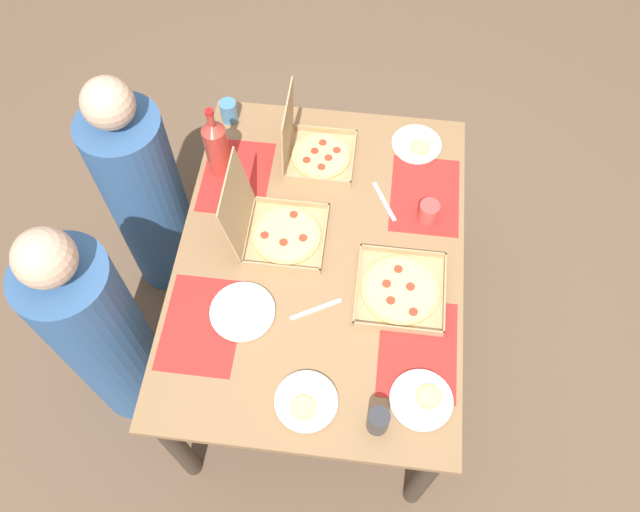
{
  "coord_description": "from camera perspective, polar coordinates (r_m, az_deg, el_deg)",
  "views": [
    {
      "loc": [
        -1.14,
        -0.14,
        2.76
      ],
      "look_at": [
        0.0,
        0.0,
        0.77
      ],
      "focal_mm": 35.67,
      "sensor_mm": 36.0,
      "label": 1
    }
  ],
  "objects": [
    {
      "name": "placemat_far_left",
      "position": [
        2.21,
        -10.54,
        -6.07
      ],
      "size": [
        0.36,
        0.26,
        0.0
      ],
      "primitive_type": "cube",
      "color": "red",
      "rests_on": "dining_table"
    },
    {
      "name": "fork_by_near_right",
      "position": [
        2.43,
        5.77,
        4.89
      ],
      "size": [
        0.17,
        0.11,
        0.0
      ],
      "primitive_type": "cube",
      "rotation": [
        0.0,
        0.0,
        0.5
      ],
      "color": "#B7B7BC",
      "rests_on": "dining_table"
    },
    {
      "name": "placemat_near_right",
      "position": [
        2.47,
        9.39,
        5.44
      ],
      "size": [
        0.36,
        0.26,
        0.0
      ],
      "primitive_type": "cube",
      "color": "red",
      "rests_on": "dining_table"
    },
    {
      "name": "diner_right_seat",
      "position": [
        2.8,
        -15.25,
        4.98
      ],
      "size": [
        0.32,
        0.32,
        1.22
      ],
      "color": "#33598C",
      "rests_on": "ground_plane"
    },
    {
      "name": "placemat_far_right",
      "position": [
        2.51,
        -7.52,
        7.09
      ],
      "size": [
        0.36,
        0.26,
        0.0
      ],
      "primitive_type": "cube",
      "color": "red",
      "rests_on": "dining_table"
    },
    {
      "name": "dining_table",
      "position": [
        2.39,
        0.0,
        -1.32
      ],
      "size": [
        1.4,
        1.03,
        0.77
      ],
      "color": "#3F3328",
      "rests_on": "ground_plane"
    },
    {
      "name": "cup_red",
      "position": [
        2.67,
        -8.18,
        12.75
      ],
      "size": [
        0.07,
        0.07,
        0.09
      ],
      "primitive_type": "cylinder",
      "color": "teal",
      "rests_on": "dining_table"
    },
    {
      "name": "diner_left_seat",
      "position": [
        2.52,
        -18.86,
        -6.75
      ],
      "size": [
        0.32,
        0.32,
        1.24
      ],
      "color": "#33598C",
      "rests_on": "ground_plane"
    },
    {
      "name": "soda_bottle",
      "position": [
        2.45,
        -9.27,
        9.72
      ],
      "size": [
        0.09,
        0.09,
        0.32
      ],
      "color": "#B2382D",
      "rests_on": "dining_table"
    },
    {
      "name": "plate_near_right",
      "position": [
        2.1,
        9.13,
        -12.62
      ],
      "size": [
        0.2,
        0.2,
        0.03
      ],
      "color": "white",
      "rests_on": "dining_table"
    },
    {
      "name": "placemat_near_left",
      "position": [
        2.17,
        8.76,
        -8.23
      ],
      "size": [
        0.36,
        0.26,
        0.0
      ],
      "primitive_type": "cube",
      "color": "red",
      "rests_on": "dining_table"
    },
    {
      "name": "plate_far_right",
      "position": [
        2.07,
        -1.27,
        -12.98
      ],
      "size": [
        0.2,
        0.2,
        0.03
      ],
      "color": "white",
      "rests_on": "dining_table"
    },
    {
      "name": "pizza_box_center",
      "position": [
        2.52,
        -0.56,
        9.49
      ],
      "size": [
        0.26,
        0.26,
        0.3
      ],
      "color": "tan",
      "rests_on": "dining_table"
    },
    {
      "name": "plate_near_left",
      "position": [
        2.61,
        8.68,
        9.83
      ],
      "size": [
        0.2,
        0.2,
        0.03
      ],
      "color": "white",
      "rests_on": "dining_table"
    },
    {
      "name": "fork_by_far_left",
      "position": [
        2.2,
        -0.38,
        -4.8
      ],
      "size": [
        0.11,
        0.17,
        0.0
      ],
      "primitive_type": "cube",
      "rotation": [
        0.0,
        0.0,
        5.22
      ],
      "color": "#B7B7BC",
      "rests_on": "dining_table"
    },
    {
      "name": "cup_spare",
      "position": [
        2.02,
        5.24,
        -14.51
      ],
      "size": [
        0.07,
        0.07,
        0.1
      ],
      "primitive_type": "cylinder",
      "color": "#333338",
      "rests_on": "dining_table"
    },
    {
      "name": "plate_far_left",
      "position": [
        2.2,
        -6.95,
        -5.0
      ],
      "size": [
        0.23,
        0.23,
        0.02
      ],
      "color": "white",
      "rests_on": "dining_table"
    },
    {
      "name": "pizza_box_corner_right",
      "position": [
        2.24,
        7.22,
        -3.05
      ],
      "size": [
        0.31,
        0.31,
        0.04
      ],
      "color": "tan",
      "rests_on": "dining_table"
    },
    {
      "name": "ground_plane",
      "position": [
        2.99,
        0.0,
        -7.36
      ],
      "size": [
        6.0,
        6.0,
        0.0
      ],
      "primitive_type": "plane",
      "color": "brown"
    },
    {
      "name": "pizza_box_corner_left",
      "position": [
        2.3,
        -3.99,
        2.44
      ],
      "size": [
        0.29,
        0.33,
        0.32
      ],
      "color": "tan",
      "rests_on": "dining_table"
    },
    {
      "name": "cup_clear_right",
      "position": [
        2.38,
        9.7,
        3.88
      ],
      "size": [
        0.07,
        0.07,
        0.09
      ],
      "primitive_type": "cylinder",
      "color": "#BF4742",
      "rests_on": "dining_table"
    }
  ]
}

